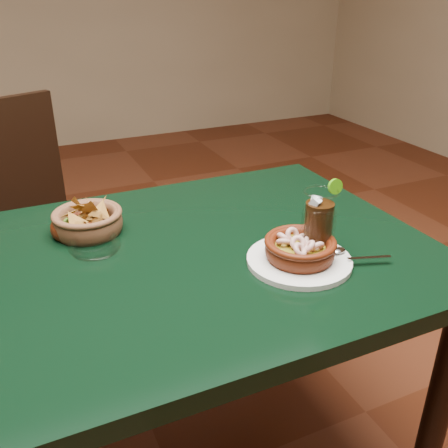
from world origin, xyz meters
name	(u,v)px	position (x,y,z in m)	size (l,w,h in m)	color
dining_table	(164,295)	(0.00, 0.00, 0.65)	(1.20, 0.80, 0.75)	black
dining_chair	(31,235)	(-0.24, 0.71, 0.52)	(0.58, 0.58, 0.95)	black
shrimp_plate	(300,251)	(0.26, -0.14, 0.78)	(0.29, 0.22, 0.07)	silver
chip_basket	(88,221)	(-0.12, 0.18, 0.78)	(0.19, 0.19, 0.11)	brown
guacamole_ramekin	(74,227)	(-0.15, 0.19, 0.77)	(0.12, 0.12, 0.04)	#431506
cola_drink	(318,225)	(0.31, -0.13, 0.82)	(0.15, 0.15, 0.17)	white
glass_ashtray	(95,246)	(-0.12, 0.09, 0.76)	(0.12, 0.12, 0.03)	white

